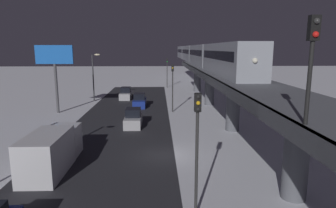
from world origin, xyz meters
TOP-DOWN VIEW (x-y plane):
  - ground_plane at (0.00, 0.00)m, footprint 240.00×240.00m
  - avenue_asphalt at (4.55, 0.00)m, footprint 11.00×85.37m
  - elevated_railway at (-7.32, 0.00)m, footprint 5.00×85.37m
  - subway_train at (-7.41, -37.87)m, footprint 2.94×74.07m
  - rail_signal at (-5.24, 11.93)m, footprint 0.36×0.41m
  - sedan_silver at (5.95, -27.26)m, footprint 1.91×4.46m
  - sedan_silver_2 at (3.15, -9.22)m, footprint 1.80×4.20m
  - sedan_blue_2 at (3.15, -20.22)m, footprint 1.80×4.31m
  - box_truck at (7.95, 2.33)m, footprint 2.40×7.40m
  - traffic_light_near at (-1.55, 8.81)m, footprint 0.32×0.44m
  - traffic_light_mid at (-1.55, -16.40)m, footprint 0.32×0.44m
  - traffic_light_far at (-1.55, -41.61)m, footprint 0.32×0.44m
  - commercial_billboard at (13.81, -16.36)m, footprint 4.80×0.36m
  - street_lamp_far at (10.62, -25.00)m, footprint 1.35×0.44m

SIDE VIEW (x-z plane):
  - ground_plane at x=0.00m, z-range 0.00..0.00m
  - avenue_asphalt at x=4.55m, z-range 0.00..0.01m
  - sedan_silver at x=5.95m, z-range -0.20..1.77m
  - sedan_silver_2 at x=3.15m, z-range -0.19..1.78m
  - sedan_blue_2 at x=3.15m, z-range -0.19..1.78m
  - box_truck at x=7.95m, z-range -0.05..2.75m
  - traffic_light_near at x=-1.55m, z-range 1.00..7.40m
  - traffic_light_mid at x=-1.55m, z-range 1.00..7.40m
  - traffic_light_far at x=-1.55m, z-range 1.00..7.40m
  - street_lamp_far at x=10.62m, z-range 0.99..8.64m
  - elevated_railway at x=-7.32m, z-range 2.04..7.69m
  - commercial_billboard at x=13.81m, z-range 2.38..11.28m
  - subway_train at x=-7.41m, z-range 5.74..9.14m
  - rail_signal at x=-5.24m, z-range 6.38..10.38m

